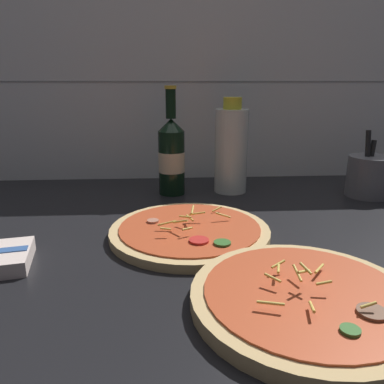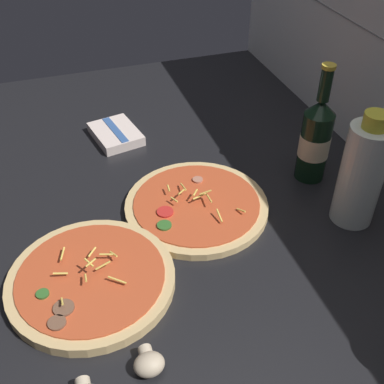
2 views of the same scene
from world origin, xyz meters
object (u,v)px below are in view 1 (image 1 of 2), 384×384
(pizza_near, at_px, (306,299))
(oil_bottle, at_px, (231,150))
(pizza_far, at_px, (190,231))
(utensil_crock, at_px, (369,176))
(beer_bottle, at_px, (172,155))

(pizza_near, bearing_deg, oil_bottle, 91.29)
(pizza_far, bearing_deg, oil_bottle, 67.20)
(pizza_far, xyz_separation_m, utensil_crock, (0.45, 0.22, 0.04))
(pizza_near, xyz_separation_m, oil_bottle, (-0.01, 0.53, 0.10))
(pizza_near, xyz_separation_m, utensil_crock, (0.32, 0.46, 0.04))
(pizza_far, height_order, beer_bottle, beer_bottle)
(beer_bottle, distance_m, utensil_crock, 0.49)
(oil_bottle, bearing_deg, pizza_near, -88.71)
(pizza_near, distance_m, beer_bottle, 0.55)
(pizza_near, height_order, pizza_far, pizza_near)
(pizza_far, bearing_deg, pizza_near, -60.71)
(pizza_far, bearing_deg, utensil_crock, 26.32)
(oil_bottle, relative_size, utensil_crock, 1.45)
(utensil_crock, bearing_deg, oil_bottle, 169.29)
(beer_bottle, bearing_deg, oil_bottle, 4.14)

